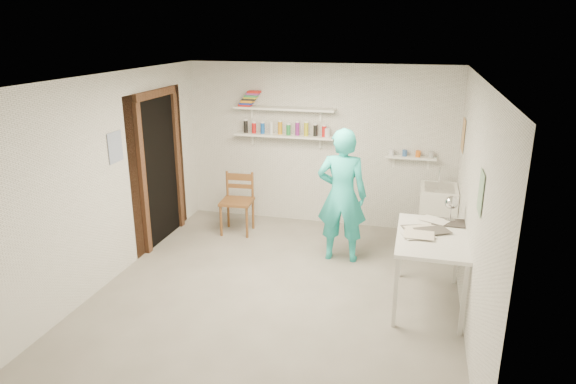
% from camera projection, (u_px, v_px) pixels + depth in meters
% --- Properties ---
extents(floor, '(4.00, 4.50, 0.02)m').
position_uv_depth(floor, '(279.00, 289.00, 5.93)').
color(floor, slate).
rests_on(floor, ground).
extents(ceiling, '(4.00, 4.50, 0.02)m').
position_uv_depth(ceiling, '(278.00, 76.00, 5.19)').
color(ceiling, silver).
rests_on(ceiling, wall_back).
extents(wall_back, '(4.00, 0.02, 2.40)m').
position_uv_depth(wall_back, '(319.00, 146.00, 7.64)').
color(wall_back, silver).
rests_on(wall_back, ground).
extents(wall_front, '(4.00, 0.02, 2.40)m').
position_uv_depth(wall_front, '(191.00, 287.00, 3.47)').
color(wall_front, silver).
rests_on(wall_front, ground).
extents(wall_left, '(0.02, 4.50, 2.40)m').
position_uv_depth(wall_left, '(114.00, 177.00, 6.03)').
color(wall_left, silver).
rests_on(wall_left, ground).
extents(wall_right, '(0.02, 4.50, 2.40)m').
position_uv_depth(wall_right, '(474.00, 205.00, 5.08)').
color(wall_right, silver).
rests_on(wall_right, ground).
extents(doorway_recess, '(0.02, 0.90, 2.00)m').
position_uv_depth(doorway_recess, '(160.00, 171.00, 7.06)').
color(doorway_recess, black).
rests_on(doorway_recess, wall_left).
extents(corridor_box, '(1.40, 1.50, 2.10)m').
position_uv_depth(corridor_box, '(114.00, 164.00, 7.21)').
color(corridor_box, brown).
rests_on(corridor_box, ground).
extents(door_lintel, '(0.06, 1.05, 0.10)m').
position_uv_depth(door_lintel, '(155.00, 94.00, 6.73)').
color(door_lintel, brown).
rests_on(door_lintel, wall_left).
extents(door_jamb_near, '(0.06, 0.10, 2.00)m').
position_uv_depth(door_jamb_near, '(143.00, 181.00, 6.59)').
color(door_jamb_near, brown).
rests_on(door_jamb_near, ground).
extents(door_jamb_far, '(0.06, 0.10, 2.00)m').
position_uv_depth(door_jamb_far, '(177.00, 162.00, 7.51)').
color(door_jamb_far, brown).
rests_on(door_jamb_far, ground).
extents(shelf_lower, '(1.50, 0.22, 0.03)m').
position_uv_depth(shelf_lower, '(284.00, 136.00, 7.60)').
color(shelf_lower, white).
rests_on(shelf_lower, wall_back).
extents(shelf_upper, '(1.50, 0.22, 0.03)m').
position_uv_depth(shelf_upper, '(284.00, 109.00, 7.47)').
color(shelf_upper, white).
rests_on(shelf_upper, wall_back).
extents(ledge_shelf, '(0.70, 0.14, 0.03)m').
position_uv_depth(ledge_shelf, '(411.00, 158.00, 7.27)').
color(ledge_shelf, white).
rests_on(ledge_shelf, wall_back).
extents(poster_left, '(0.01, 0.28, 0.36)m').
position_uv_depth(poster_left, '(115.00, 147.00, 5.97)').
color(poster_left, '#334C7F').
rests_on(poster_left, wall_left).
extents(poster_right_a, '(0.01, 0.34, 0.42)m').
position_uv_depth(poster_right_a, '(463.00, 135.00, 6.64)').
color(poster_right_a, '#995933').
rests_on(poster_right_a, wall_right).
extents(poster_right_b, '(0.01, 0.30, 0.38)m').
position_uv_depth(poster_right_b, '(481.00, 192.00, 4.49)').
color(poster_right_b, '#3F724C').
rests_on(poster_right_b, wall_right).
extents(belfast_sink, '(0.48, 0.60, 0.30)m').
position_uv_depth(belfast_sink, '(438.00, 198.00, 6.87)').
color(belfast_sink, white).
rests_on(belfast_sink, wall_right).
extents(man, '(0.64, 0.44, 1.73)m').
position_uv_depth(man, '(342.00, 196.00, 6.44)').
color(man, '#27C5C1').
rests_on(man, ground).
extents(wall_clock, '(0.31, 0.05, 0.31)m').
position_uv_depth(wall_clock, '(346.00, 169.00, 6.55)').
color(wall_clock, '#CCB58B').
rests_on(wall_clock, man).
extents(wooden_chair, '(0.47, 0.45, 0.95)m').
position_uv_depth(wooden_chair, '(237.00, 202.00, 7.42)').
color(wooden_chair, brown).
rests_on(wooden_chair, ground).
extents(work_table, '(0.72, 1.20, 0.80)m').
position_uv_depth(work_table, '(429.00, 270.00, 5.50)').
color(work_table, silver).
rests_on(work_table, ground).
extents(desk_lamp, '(0.15, 0.15, 0.15)m').
position_uv_depth(desk_lamp, '(452.00, 202.00, 5.71)').
color(desk_lamp, silver).
rests_on(desk_lamp, work_table).
extents(spray_cans, '(1.32, 0.06, 0.17)m').
position_uv_depth(spray_cans, '(284.00, 129.00, 7.57)').
color(spray_cans, black).
rests_on(spray_cans, shelf_lower).
extents(book_stack, '(0.32, 0.14, 0.22)m').
position_uv_depth(book_stack, '(249.00, 99.00, 7.56)').
color(book_stack, red).
rests_on(book_stack, shelf_upper).
extents(ledge_pots, '(0.48, 0.07, 0.09)m').
position_uv_depth(ledge_pots, '(411.00, 153.00, 7.25)').
color(ledge_pots, silver).
rests_on(ledge_pots, ledge_shelf).
extents(papers, '(0.30, 0.22, 0.03)m').
position_uv_depth(papers, '(432.00, 234.00, 5.38)').
color(papers, silver).
rests_on(papers, work_table).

